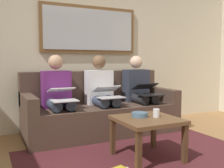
% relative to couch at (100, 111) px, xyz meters
% --- Properties ---
extents(wall_rear, '(6.00, 0.12, 2.60)m').
position_rel_couch_xyz_m(wall_rear, '(0.00, -0.48, 0.99)').
color(wall_rear, beige).
rests_on(wall_rear, ground_plane).
extents(area_rug, '(2.60, 1.80, 0.01)m').
position_rel_couch_xyz_m(area_rug, '(0.00, 1.27, -0.31)').
color(area_rug, '#4C1E23').
rests_on(area_rug, ground_plane).
extents(couch, '(2.20, 0.90, 0.90)m').
position_rel_couch_xyz_m(couch, '(0.00, 0.00, 0.00)').
color(couch, '#4C382D').
rests_on(couch, ground_plane).
extents(framed_mirror, '(1.58, 0.05, 0.74)m').
position_rel_couch_xyz_m(framed_mirror, '(0.00, -0.39, 1.24)').
color(framed_mirror, brown).
extents(coffee_table, '(0.63, 0.63, 0.45)m').
position_rel_couch_xyz_m(coffee_table, '(-0.03, 1.22, 0.07)').
color(coffee_table, brown).
rests_on(coffee_table, ground_plane).
extents(cup, '(0.07, 0.07, 0.09)m').
position_rel_couch_xyz_m(cup, '(-0.14, 1.23, 0.18)').
color(cup, silver).
rests_on(cup, coffee_table).
extents(bowl, '(0.17, 0.17, 0.05)m').
position_rel_couch_xyz_m(bowl, '(0.02, 1.14, 0.16)').
color(bowl, slate).
rests_on(bowl, coffee_table).
extents(person_left, '(0.38, 0.58, 1.14)m').
position_rel_couch_xyz_m(person_left, '(-0.64, 0.07, 0.30)').
color(person_left, '#2D3342').
rests_on(person_left, couch).
extents(laptop_black, '(0.36, 0.38, 0.17)m').
position_rel_couch_xyz_m(laptop_black, '(-0.64, 0.30, 0.32)').
color(laptop_black, black).
extents(person_middle, '(0.38, 0.58, 1.14)m').
position_rel_couch_xyz_m(person_middle, '(0.00, 0.07, 0.30)').
color(person_middle, silver).
rests_on(person_middle, couch).
extents(laptop_silver, '(0.35, 0.36, 0.16)m').
position_rel_couch_xyz_m(laptop_silver, '(0.00, 0.30, 0.31)').
color(laptop_silver, silver).
extents(person_right, '(0.38, 0.58, 1.14)m').
position_rel_couch_xyz_m(person_right, '(0.64, 0.07, 0.30)').
color(person_right, '#66236B').
rests_on(person_right, couch).
extents(laptop_white, '(0.32, 0.38, 0.16)m').
position_rel_couch_xyz_m(laptop_white, '(0.64, 0.30, 0.32)').
color(laptop_white, white).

